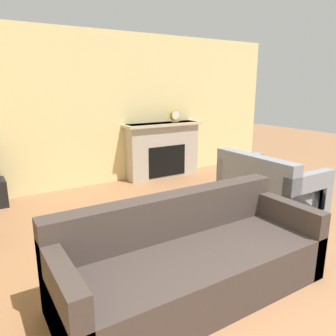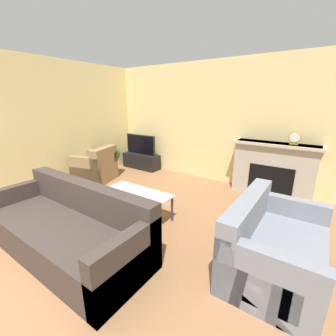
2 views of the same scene
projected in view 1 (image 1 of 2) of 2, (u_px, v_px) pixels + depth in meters
The scene contains 6 objects.
wall_back at pixel (84, 111), 5.66m from camera, with size 8.27×0.06×2.70m.
fireplace at pixel (163, 149), 6.45m from camera, with size 1.60×0.40×1.07m.
couch_sectional at pixel (191, 262), 2.85m from camera, with size 2.37×0.92×0.82m.
couch_loveseat at pixel (268, 188), 4.88m from camera, with size 0.90×1.42×0.82m.
coffee_table at pixel (145, 208), 3.81m from camera, with size 1.16×0.56×0.43m.
mantel_clock at pixel (175, 116), 6.45m from camera, with size 0.21×0.07×0.24m.
Camera 1 is at (-1.81, -0.84, 1.78)m, focal length 35.00 mm.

